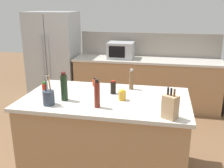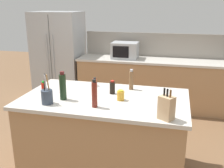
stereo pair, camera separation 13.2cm
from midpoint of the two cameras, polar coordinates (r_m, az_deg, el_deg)
back_counter_run at (r=5.12m, az=6.71°, el=0.26°), size 2.78×0.66×0.94m
wall_backsplash at (r=5.27m, az=7.28°, el=8.53°), size 2.74×0.03×0.46m
kitchen_island at (r=3.14m, az=-2.53°, el=-10.96°), size 1.85×1.06×0.94m
refrigerator at (r=5.54m, az=-13.20°, el=5.77°), size 0.95×0.75×1.79m
microwave at (r=5.03m, az=1.18°, el=7.36°), size 0.49×0.39×0.30m
knife_block at (r=2.43m, az=11.03°, el=-4.87°), size 0.16×0.15×0.29m
utensil_crock at (r=2.80m, az=-14.96°, el=-2.80°), size 0.12×0.12×0.32m
hot_sauce_bottle at (r=2.98m, az=-15.71°, el=-1.47°), size 0.05×0.05×0.20m
wine_bottle at (r=2.87m, az=-11.70°, el=-0.67°), size 0.07×0.07×0.32m
spice_jar_paprika at (r=3.34m, az=-4.98°, el=0.39°), size 0.05×0.05×0.11m
vinegar_bottle at (r=2.63m, az=-4.70°, el=-2.27°), size 0.06×0.06×0.29m
pepper_grinder at (r=3.19m, az=3.06°, el=0.93°), size 0.05×0.05×0.25m
honey_jar at (r=2.85m, az=0.93°, el=-2.46°), size 0.08×0.08×0.12m
soy_sauce_bottle at (r=3.04m, az=-0.98°, el=-0.77°), size 0.06×0.06×0.16m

